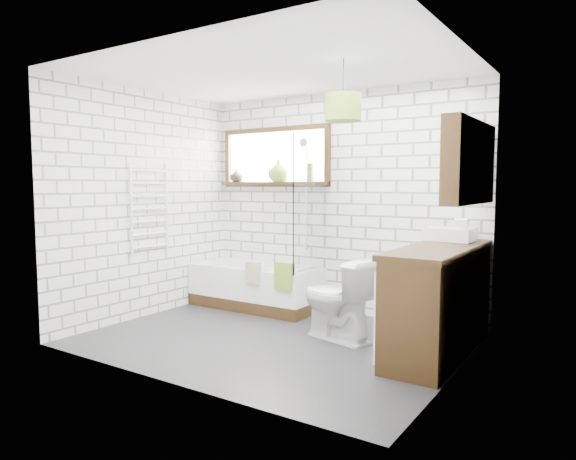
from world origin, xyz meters
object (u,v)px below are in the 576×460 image
Objects in this scene: bathtub at (256,286)px; toilet at (338,298)px; basin at (450,234)px; pendant at (343,107)px; vanity at (439,300)px.

toilet reaches higher than bathtub.
basin is 0.54× the size of toilet.
toilet is at bearing 121.22° from pendant.
toilet is 1.77m from pendant.
basin is 1.23m from toilet.
vanity is at bearing 37.98° from pendant.
pendant reaches higher than toilet.
bathtub is at bearing 168.30° from vanity.
pendant reaches higher than basin.
pendant is (-0.62, -1.03, 1.10)m from basin.
basin is at bearing 59.00° from pendant.
vanity is 2.08× the size of toilet.
bathtub is at bearing 148.65° from pendant.
bathtub is 2.40m from basin.
basin reaches higher than vanity.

